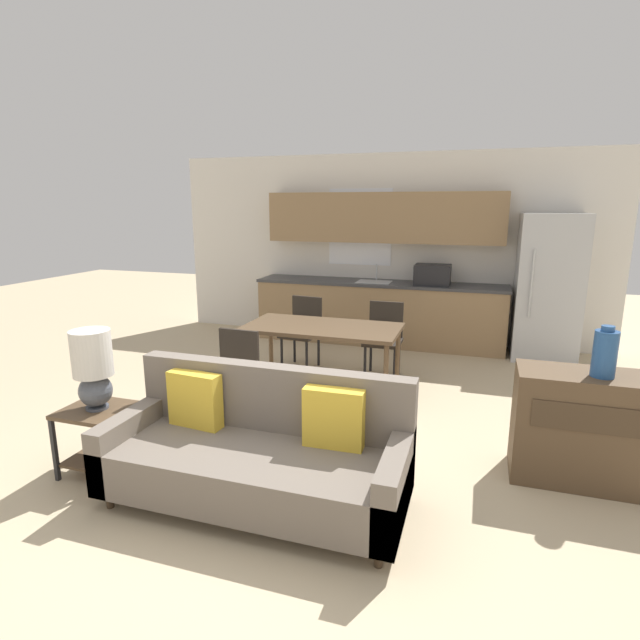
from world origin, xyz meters
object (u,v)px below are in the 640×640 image
couch (259,452)px  credenza (584,428)px  table_lamp (93,366)px  vase (605,353)px  dining_table (322,332)px  dining_chair_far_left (303,329)px  dining_chair_near_left (246,366)px  dining_chair_far_right (384,336)px  side_table (97,429)px  refrigerator (548,288)px

couch → credenza: couch is taller
table_lamp → vase: size_ratio=1.65×
dining_table → credenza: credenza is taller
dining_table → credenza: 2.59m
table_lamp → dining_chair_far_left: table_lamp is taller
dining_chair_near_left → dining_chair_far_right: (1.03, 1.51, 0.00)m
side_table → credenza: credenza is taller
dining_chair_far_right → dining_chair_far_left: (-1.02, 0.03, 0.00)m
dining_chair_far_left → dining_chair_near_left: bearing=-83.8°
refrigerator → dining_chair_far_left: (-2.89, -1.30, -0.46)m
table_lamp → credenza: 3.57m
refrigerator → vase: (0.00, -3.24, 0.05)m
side_table → vase: size_ratio=1.42×
dining_chair_near_left → dining_chair_far_left: bearing=-87.7°
dining_chair_near_left → dining_chair_far_left: (0.01, 1.55, 0.00)m
table_lamp → couch: bearing=1.9°
table_lamp → dining_chair_far_right: (1.60, 2.83, -0.35)m
dining_chair_near_left → dining_chair_far_right: bearing=-121.6°
table_lamp → vase: 3.59m
dining_chair_near_left → couch: bearing=121.9°
refrigerator → couch: bearing=-117.9°
credenza → dining_chair_near_left: size_ratio=1.12×
credenza → vase: size_ratio=2.69×
dining_table → dining_chair_near_left: bearing=-124.6°
refrigerator → vase: bearing=-89.9°
side_table → dining_chair_far_left: bearing=78.2°
dining_table → side_table: 2.38m
table_lamp → dining_chair_far_right: 3.27m
dining_chair_far_right → dining_chair_near_left: bearing=-125.2°
couch → side_table: 1.31m
vase → table_lamp: bearing=-165.0°
couch → dining_chair_near_left: (-0.72, 1.28, 0.14)m
credenza → refrigerator: bearing=89.1°
couch → credenza: (2.13, 0.93, 0.07)m
couch → table_lamp: table_lamp is taller
credenza → dining_chair_near_left: bearing=173.1°
dining_chair_far_right → dining_chair_far_left: bearing=177.3°
couch → credenza: bearing=23.6°
couch → vase: size_ratio=5.62×
dining_chair_far_left → vase: bearing=-27.1°
dining_table → table_lamp: 2.34m
dining_chair_far_right → dining_chair_far_left: 1.02m
credenza → couch: bearing=-156.4°
dining_chair_near_left → dining_chair_far_left: 1.55m
side_table → dining_chair_near_left: dining_chair_near_left is taller
refrigerator → table_lamp: (-3.46, -4.17, -0.10)m
dining_table → side_table: (-1.11, -2.08, -0.33)m
side_table → table_lamp: (0.02, 0.00, 0.49)m
side_table → table_lamp: size_ratio=0.86×
dining_table → table_lamp: (-1.08, -2.07, 0.16)m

